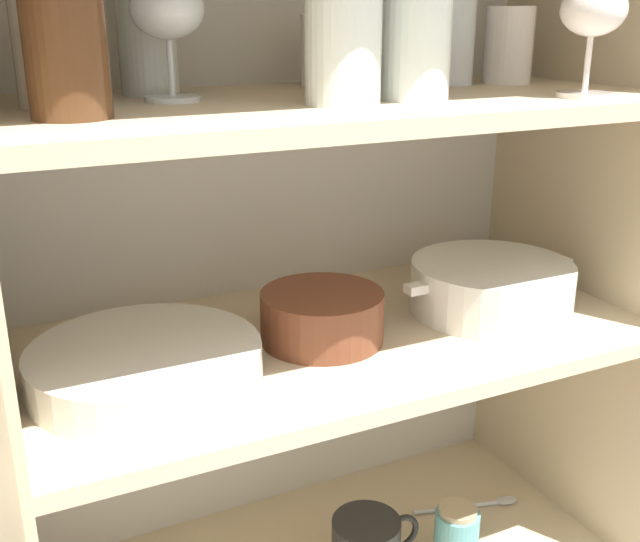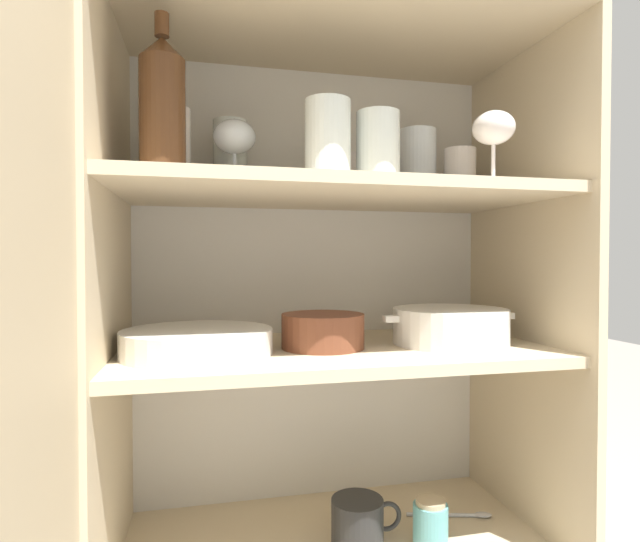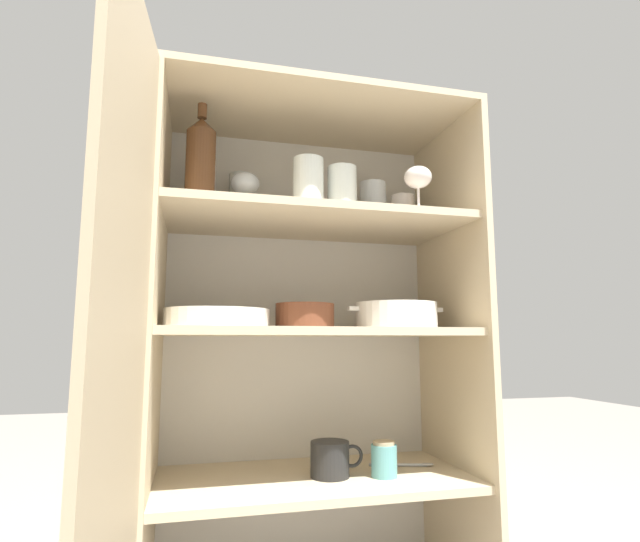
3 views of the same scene
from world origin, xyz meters
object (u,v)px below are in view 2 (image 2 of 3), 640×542
at_px(plate_stack_white, 198,342).
at_px(mixing_bowl_large, 323,329).
at_px(wine_bottle, 162,106).
at_px(casserole_dish, 450,326).
at_px(coffee_mug_primary, 358,522).
at_px(storage_jar, 430,523).

distance_m(plate_stack_white, mixing_bowl_large, 0.23).
distance_m(wine_bottle, casserole_dish, 0.66).
bearing_deg(casserole_dish, mixing_bowl_large, 177.04).
distance_m(coffee_mug_primary, storage_jar, 0.14).
bearing_deg(storage_jar, wine_bottle, -179.64).
distance_m(plate_stack_white, coffee_mug_primary, 0.46).
bearing_deg(mixing_bowl_large, storage_jar, -13.19).
bearing_deg(casserole_dish, storage_jar, -148.95).
height_order(plate_stack_white, storage_jar, plate_stack_white).
xyz_separation_m(plate_stack_white, casserole_dish, (0.48, 0.01, 0.01)).
height_order(mixing_bowl_large, coffee_mug_primary, mixing_bowl_large).
height_order(wine_bottle, casserole_dish, wine_bottle).
bearing_deg(storage_jar, coffee_mug_primary, 165.92).
xyz_separation_m(wine_bottle, mixing_bowl_large, (0.28, 0.05, -0.38)).
xyz_separation_m(casserole_dish, storage_jar, (-0.06, -0.03, -0.37)).
xyz_separation_m(casserole_dish, coffee_mug_primary, (-0.19, -0.00, -0.37)).
bearing_deg(plate_stack_white, storage_jar, -3.65).
bearing_deg(casserole_dish, wine_bottle, -176.12).
bearing_deg(coffee_mug_primary, plate_stack_white, -178.83).
height_order(plate_stack_white, mixing_bowl_large, mixing_bowl_large).
relative_size(mixing_bowl_large, coffee_mug_primary, 1.12).
bearing_deg(plate_stack_white, coffee_mug_primary, 1.17).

